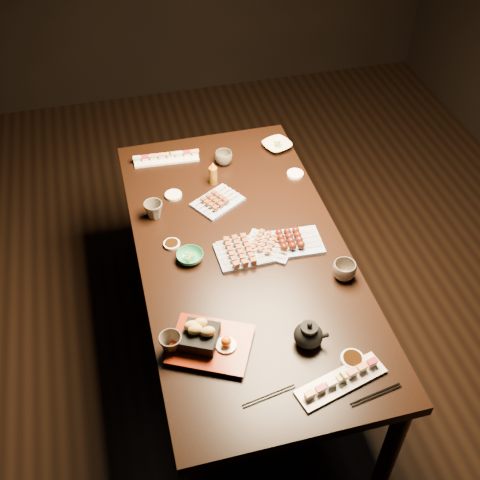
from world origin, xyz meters
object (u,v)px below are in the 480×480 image
Objects in this scene: sushi_platter_near at (341,379)px; teacup_near_left at (171,344)px; edamame_bowl_cream at (277,146)px; teacup_mid_right at (344,270)px; dining_table at (243,306)px; teacup_far_left at (154,210)px; yakitori_plate_left at (218,199)px; tempura_tray at (210,338)px; condiment_bottle at (213,173)px; teapot at (309,333)px; edamame_bowl_green at (190,257)px; yakitori_plate_center at (245,250)px; teacup_far_right at (224,158)px; sushi_platter_far at (166,157)px; yakitori_plate_right at (269,243)px.

sushi_platter_near is 4.00× the size of teacup_near_left.
edamame_bowl_cream is 1.44× the size of teacup_mid_right.
edamame_bowl_cream reaches higher than dining_table.
teacup_far_left reaches higher than dining_table.
teacup_far_left is (-0.34, 0.32, 0.42)m from dining_table.
teacup_far_left is at bearing 141.13° from dining_table.
teacup_far_left is at bearing 152.78° from yakitori_plate_left.
tempura_tray is 0.98m from condiment_bottle.
teapot reaches higher than dining_table.
edamame_bowl_cream is at bearing 88.35° from tempura_tray.
teacup_near_left is at bearing -166.05° from teacup_mid_right.
sushi_platter_near is 3.00× the size of edamame_bowl_green.
yakitori_plate_center is 2.44× the size of teacup_mid_right.
teapot reaches higher than teacup_far_right.
yakitori_plate_left is 0.74× the size of tempura_tray.
teacup_far_right is at bearing 59.04° from condiment_bottle.
yakitori_plate_center is at bearing 109.59° from sushi_platter_far.
edamame_bowl_green is at bearing 104.19° from sushi_platter_near.
teacup_mid_right is 1.12× the size of teacup_far_right.
sushi_platter_far is (-0.39, 1.47, -0.00)m from sushi_platter_near.
sushi_platter_near is at bearing -72.38° from dining_table.
yakitori_plate_right is 0.52m from teapot.
yakitori_plate_left is 0.39m from edamame_bowl_green.
yakitori_plate_left is (-0.15, 0.35, 0.00)m from yakitori_plate_right.
teacup_near_left is 0.69× the size of condiment_bottle.
tempura_tray is at bearing -82.92° from teacup_far_left.
condiment_bottle is at bearing 96.78° from dining_table.
teacup_mid_right is at bearing -62.24° from condiment_bottle.
teapot is (0.35, -0.54, 0.04)m from edamame_bowl_green.
tempura_tray is 0.37m from teapot.
yakitori_plate_left reaches higher than edamame_bowl_green.
teacup_mid_right is (0.40, -0.59, 0.01)m from yakitori_plate_left.
teacup_near_left is 0.98× the size of teacup_far_right.
yakitori_plate_center is 0.24m from edamame_bowl_green.
yakitori_plate_center reaches higher than yakitori_plate_left.
teacup_far_right is (0.30, 0.63, 0.02)m from edamame_bowl_green.
condiment_bottle reaches higher than edamame_bowl_cream.
condiment_bottle is (-0.02, 0.51, 0.03)m from yakitori_plate_center.
yakitori_plate_left is at bearing 117.84° from sushi_platter_far.
sushi_platter_near is at bearing -85.40° from teacup_far_right.
condiment_bottle reaches higher than teacup_near_left.
teacup_near_left is (-0.50, -0.43, 0.01)m from yakitori_plate_right.
teacup_mid_right is 0.38m from teapot.
edamame_bowl_cream is (0.58, -0.05, -0.00)m from sushi_platter_far.
sushi_platter_far is 3.81× the size of teacup_near_left.
sushi_platter_far is 1.19m from teacup_near_left.
condiment_bottle is at bearing 142.29° from yakitori_plate_right.
sushi_platter_far is 2.33× the size of edamame_bowl_cream.
teacup_far_right reaches higher than edamame_bowl_green.
yakitori_plate_center is 1.82× the size of teapot.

